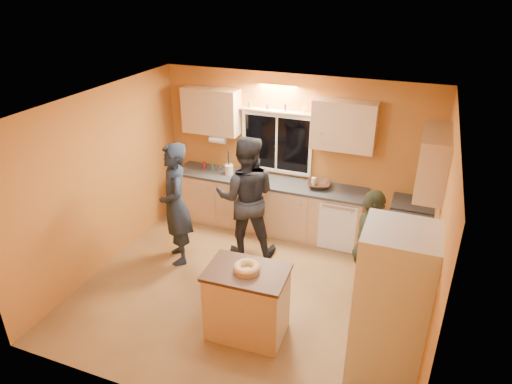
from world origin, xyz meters
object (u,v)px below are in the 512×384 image
at_px(refrigerator, 391,306).
at_px(person_right, 368,249).
at_px(person_center, 246,197).
at_px(person_left, 176,205).
at_px(island, 247,302).

height_order(refrigerator, person_right, refrigerator).
bearing_deg(person_center, person_right, 146.24).
xyz_separation_m(refrigerator, person_right, (-0.39, 1.12, -0.08)).
bearing_deg(refrigerator, person_left, 160.39).
relative_size(refrigerator, island, 1.87).
bearing_deg(person_center, person_left, 15.07).
xyz_separation_m(refrigerator, person_left, (-3.18, 1.13, 0.03)).
bearing_deg(island, person_center, 110.18).
bearing_deg(person_center, refrigerator, 126.55).
distance_m(person_left, person_center, 1.05).
xyz_separation_m(island, person_left, (-1.57, 1.11, 0.47)).
bearing_deg(person_right, refrigerator, -165.28).
xyz_separation_m(person_left, person_right, (2.79, -0.01, -0.11)).
bearing_deg(island, refrigerator, -3.01).
bearing_deg(refrigerator, person_center, 143.62).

